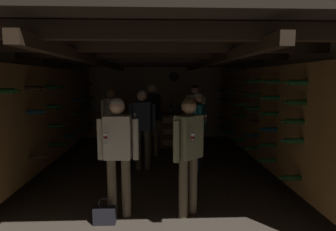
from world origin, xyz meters
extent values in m
plane|color=#473D33|center=(0.00, 0.00, 0.00)|extent=(8.40, 8.40, 0.00)
cube|color=tan|center=(0.00, 3.23, 1.18)|extent=(4.72, 0.06, 2.35)
cube|color=tan|center=(-2.33, 0.00, 1.18)|extent=(0.06, 6.40, 2.35)
cube|color=tan|center=(2.33, 0.00, 1.18)|extent=(0.06, 6.40, 2.35)
cube|color=black|center=(0.00, 0.00, 2.38)|extent=(4.72, 6.52, 0.06)
cube|color=#2D2116|center=(0.00, -2.80, 2.26)|extent=(4.60, 0.14, 0.16)
cube|color=#2D2116|center=(0.00, -1.68, 2.26)|extent=(4.60, 0.14, 0.16)
cube|color=#2D2116|center=(0.00, -0.56, 2.26)|extent=(4.60, 0.14, 0.16)
cube|color=#2D2116|center=(0.00, 0.56, 2.26)|extent=(4.60, 0.14, 0.16)
cube|color=#2D2116|center=(0.00, 1.68, 2.26)|extent=(4.60, 0.14, 0.16)
cube|color=#2D2116|center=(0.00, 2.80, 2.26)|extent=(4.60, 0.14, 0.16)
cube|color=#2D2116|center=(-1.03, 0.00, 2.15)|extent=(0.12, 6.40, 0.12)
cube|color=#2D2116|center=(1.03, 0.00, 2.15)|extent=(0.12, 6.40, 0.12)
cylinder|color=white|center=(0.55, 3.19, 1.90)|extent=(0.28, 0.02, 0.28)
cylinder|color=#2D2314|center=(0.55, 3.17, 1.90)|extent=(0.30, 0.01, 0.30)
cube|color=black|center=(0.55, 3.17, 1.90)|extent=(0.09, 0.01, 0.06)
cube|color=black|center=(0.55, 3.17, 1.90)|extent=(0.13, 0.01, 0.10)
cube|color=brown|center=(-2.14, 0.15, 1.15)|extent=(0.32, 5.50, 1.80)
cylinder|color=black|center=(-1.88, -1.04, 0.61)|extent=(0.28, 0.07, 0.07)
cylinder|color=black|center=(-1.70, -1.04, 0.61)|extent=(0.07, 0.03, 0.03)
cylinder|color=#143819|center=(-1.88, -0.24, 0.61)|extent=(0.28, 0.07, 0.07)
cylinder|color=#143819|center=(-1.70, -0.24, 0.61)|extent=(0.07, 0.03, 0.03)
cylinder|color=#0F2838|center=(-1.88, 0.54, 0.61)|extent=(0.28, 0.07, 0.07)
cylinder|color=#0F2838|center=(-1.70, 0.54, 0.61)|extent=(0.07, 0.03, 0.03)
cylinder|color=#0F2838|center=(-1.88, 1.34, 0.61)|extent=(0.28, 0.07, 0.07)
cylinder|color=#0F2838|center=(-1.70, 1.34, 0.61)|extent=(0.07, 0.03, 0.03)
cylinder|color=#0F2838|center=(-1.88, 2.11, 0.61)|extent=(0.28, 0.07, 0.07)
cylinder|color=#0F2838|center=(-1.70, 2.11, 0.61)|extent=(0.07, 0.03, 0.03)
cylinder|color=#143819|center=(-1.88, -0.25, 0.97)|extent=(0.28, 0.07, 0.07)
cylinder|color=#143819|center=(-1.70, -0.25, 0.97)|extent=(0.07, 0.03, 0.03)
cylinder|color=black|center=(-1.88, 0.54, 0.97)|extent=(0.28, 0.07, 0.07)
cylinder|color=black|center=(-1.70, 0.54, 0.97)|extent=(0.07, 0.03, 0.03)
cylinder|color=#143819|center=(-1.88, 1.33, 0.97)|extent=(0.28, 0.07, 0.07)
cylinder|color=#143819|center=(-1.70, 1.33, 0.97)|extent=(0.07, 0.03, 0.03)
cylinder|color=#194723|center=(-1.88, 2.10, 0.97)|extent=(0.28, 0.07, 0.07)
cylinder|color=#194723|center=(-1.70, 2.10, 0.97)|extent=(0.07, 0.03, 0.03)
cylinder|color=#0F2838|center=(-1.88, -1.04, 1.33)|extent=(0.28, 0.07, 0.07)
cylinder|color=#0F2838|center=(-1.70, -1.04, 1.33)|extent=(0.07, 0.03, 0.03)
cylinder|color=#143819|center=(-1.88, -0.25, 1.33)|extent=(0.28, 0.07, 0.07)
cylinder|color=#143819|center=(-1.70, -0.25, 1.33)|extent=(0.07, 0.03, 0.03)
cylinder|color=#0F2838|center=(-1.88, 1.32, 1.33)|extent=(0.28, 0.07, 0.07)
cylinder|color=#0F2838|center=(-1.70, 1.32, 1.33)|extent=(0.07, 0.03, 0.03)
cylinder|color=#143819|center=(-1.88, 2.11, 1.33)|extent=(0.28, 0.07, 0.07)
cylinder|color=#143819|center=(-1.70, 2.11, 1.33)|extent=(0.07, 0.03, 0.03)
cylinder|color=#143819|center=(-1.88, -1.83, 1.69)|extent=(0.28, 0.07, 0.07)
cylinder|color=#143819|center=(-1.70, -1.83, 1.69)|extent=(0.07, 0.03, 0.03)
cylinder|color=black|center=(-1.88, -1.04, 1.69)|extent=(0.28, 0.07, 0.07)
cylinder|color=black|center=(-1.70, -1.04, 1.69)|extent=(0.07, 0.03, 0.03)
cylinder|color=#143819|center=(-1.88, -0.25, 1.69)|extent=(0.28, 0.07, 0.07)
cylinder|color=#143819|center=(-1.70, -0.25, 1.69)|extent=(0.07, 0.03, 0.03)
cylinder|color=black|center=(-1.88, 1.33, 1.69)|extent=(0.28, 0.07, 0.07)
cylinder|color=black|center=(-1.70, 1.33, 1.69)|extent=(0.07, 0.03, 0.03)
cylinder|color=black|center=(-1.88, 2.11, 1.69)|extent=(0.28, 0.07, 0.07)
cylinder|color=black|center=(-1.70, 2.11, 1.69)|extent=(0.07, 0.03, 0.03)
cube|color=brown|center=(-1.99, 0.15, 0.43)|extent=(0.02, 5.50, 0.02)
cube|color=brown|center=(-1.99, 0.15, 0.79)|extent=(0.02, 5.50, 0.02)
cube|color=brown|center=(-1.99, 0.15, 1.15)|extent=(0.02, 5.50, 0.02)
cube|color=brown|center=(-1.99, 0.15, 1.51)|extent=(0.02, 5.50, 0.02)
cube|color=brown|center=(-1.99, 0.15, 1.87)|extent=(0.02, 5.50, 0.02)
cube|color=brown|center=(2.14, 0.15, 1.15)|extent=(0.32, 5.50, 1.80)
cylinder|color=#143819|center=(1.88, -1.83, 0.51)|extent=(0.28, 0.07, 0.07)
cylinder|color=#143819|center=(1.70, -1.83, 0.51)|extent=(0.07, 0.03, 0.03)
cylinder|color=#194723|center=(1.88, -1.04, 0.51)|extent=(0.28, 0.07, 0.07)
cylinder|color=#194723|center=(1.70, -1.04, 0.51)|extent=(0.07, 0.03, 0.03)
cylinder|color=#143819|center=(1.88, -0.25, 0.51)|extent=(0.28, 0.07, 0.07)
cylinder|color=#143819|center=(1.70, -0.25, 0.51)|extent=(0.07, 0.03, 0.03)
cylinder|color=#194723|center=(1.88, 0.53, 0.51)|extent=(0.28, 0.07, 0.07)
cylinder|color=#194723|center=(1.70, 0.53, 0.51)|extent=(0.07, 0.03, 0.03)
cylinder|color=#0F2838|center=(1.88, 1.32, 0.51)|extent=(0.28, 0.07, 0.07)
cylinder|color=#0F2838|center=(1.70, 1.32, 0.51)|extent=(0.07, 0.03, 0.03)
cylinder|color=#194723|center=(1.88, 2.12, 0.51)|extent=(0.28, 0.07, 0.07)
cylinder|color=#194723|center=(1.70, 2.12, 0.51)|extent=(0.07, 0.03, 0.03)
cylinder|color=#143819|center=(1.88, -1.04, 0.76)|extent=(0.28, 0.07, 0.07)
cylinder|color=#143819|center=(1.70, -1.04, 0.76)|extent=(0.07, 0.03, 0.03)
cylinder|color=#0F2838|center=(1.88, -0.25, 0.76)|extent=(0.28, 0.07, 0.07)
cylinder|color=#0F2838|center=(1.70, -0.25, 0.76)|extent=(0.07, 0.03, 0.03)
cylinder|color=#143819|center=(1.88, 1.34, 0.76)|extent=(0.28, 0.07, 0.07)
cylinder|color=#143819|center=(1.70, 1.34, 0.76)|extent=(0.07, 0.03, 0.03)
cylinder|color=#143819|center=(1.88, 2.11, 0.76)|extent=(0.28, 0.07, 0.07)
cylinder|color=#143819|center=(1.70, 2.11, 0.76)|extent=(0.07, 0.03, 0.03)
cylinder|color=#194723|center=(1.88, -1.82, 1.02)|extent=(0.28, 0.07, 0.07)
cylinder|color=#194723|center=(1.70, -1.82, 1.02)|extent=(0.07, 0.03, 0.03)
cylinder|color=#0F2838|center=(1.88, -1.02, 1.02)|extent=(0.28, 0.07, 0.07)
cylinder|color=#0F2838|center=(1.70, -1.02, 1.02)|extent=(0.07, 0.03, 0.03)
cylinder|color=black|center=(1.88, -0.23, 1.02)|extent=(0.28, 0.07, 0.07)
cylinder|color=black|center=(1.70, -0.23, 1.02)|extent=(0.07, 0.03, 0.03)
cylinder|color=#143819|center=(1.88, 0.53, 1.02)|extent=(0.28, 0.07, 0.07)
cylinder|color=#143819|center=(1.70, 0.53, 1.02)|extent=(0.07, 0.03, 0.03)
cylinder|color=#143819|center=(1.88, -1.80, 1.28)|extent=(0.28, 0.07, 0.07)
cylinder|color=#143819|center=(1.70, -1.80, 1.28)|extent=(0.07, 0.03, 0.03)
cylinder|color=#143819|center=(1.88, -1.03, 1.28)|extent=(0.28, 0.07, 0.07)
cylinder|color=#143819|center=(1.70, -1.03, 1.28)|extent=(0.07, 0.03, 0.03)
cylinder|color=#143819|center=(1.88, -0.25, 1.28)|extent=(0.28, 0.07, 0.07)
cylinder|color=#143819|center=(1.70, -0.25, 1.28)|extent=(0.07, 0.03, 0.03)
cylinder|color=#194723|center=(1.88, 0.53, 1.28)|extent=(0.28, 0.07, 0.07)
cylinder|color=#194723|center=(1.70, 0.53, 1.28)|extent=(0.07, 0.03, 0.03)
cylinder|color=black|center=(1.88, 1.34, 1.28)|extent=(0.28, 0.07, 0.07)
cylinder|color=black|center=(1.70, 1.34, 1.28)|extent=(0.07, 0.03, 0.03)
cylinder|color=#143819|center=(1.88, 2.12, 1.28)|extent=(0.28, 0.07, 0.07)
cylinder|color=#143819|center=(1.70, 2.12, 1.28)|extent=(0.07, 0.03, 0.03)
cylinder|color=#143819|center=(1.88, -1.82, 1.54)|extent=(0.28, 0.07, 0.07)
cylinder|color=#143819|center=(1.70, -1.82, 1.54)|extent=(0.07, 0.03, 0.03)
cylinder|color=#194723|center=(1.88, -1.03, 1.54)|extent=(0.28, 0.07, 0.07)
cylinder|color=#194723|center=(1.70, -1.03, 1.54)|extent=(0.07, 0.03, 0.03)
cylinder|color=#143819|center=(1.88, -0.23, 1.54)|extent=(0.28, 0.07, 0.07)
cylinder|color=#143819|center=(1.70, -0.23, 1.54)|extent=(0.07, 0.03, 0.03)
cylinder|color=black|center=(1.88, 0.56, 1.54)|extent=(0.28, 0.07, 0.07)
cylinder|color=black|center=(1.70, 0.56, 1.54)|extent=(0.07, 0.03, 0.03)
cylinder|color=#143819|center=(1.88, 1.32, 1.54)|extent=(0.28, 0.07, 0.07)
cylinder|color=#143819|center=(1.70, 1.32, 1.54)|extent=(0.07, 0.03, 0.03)
cylinder|color=#0F2838|center=(1.88, 2.13, 1.54)|extent=(0.28, 0.07, 0.07)
cylinder|color=#0F2838|center=(1.70, 2.13, 1.54)|extent=(0.07, 0.03, 0.03)
cylinder|color=#194723|center=(1.88, -1.82, 1.79)|extent=(0.28, 0.07, 0.07)
cylinder|color=#194723|center=(1.70, -1.82, 1.79)|extent=(0.07, 0.03, 0.03)
cylinder|color=#194723|center=(1.88, -1.03, 1.79)|extent=(0.28, 0.07, 0.07)
cylinder|color=#194723|center=(1.70, -1.03, 1.79)|extent=(0.07, 0.03, 0.03)
cylinder|color=#194723|center=(1.88, -0.24, 1.79)|extent=(0.28, 0.07, 0.07)
cylinder|color=#194723|center=(1.70, -0.24, 1.79)|extent=(0.07, 0.03, 0.03)
cylinder|color=black|center=(1.88, 0.53, 1.79)|extent=(0.28, 0.07, 0.07)
cylinder|color=black|center=(1.70, 0.53, 1.79)|extent=(0.07, 0.03, 0.03)
cylinder|color=black|center=(1.88, 1.33, 1.79)|extent=(0.28, 0.07, 0.07)
cylinder|color=black|center=(1.70, 1.33, 1.79)|extent=(0.07, 0.03, 0.03)
cube|color=brown|center=(1.99, 0.15, 0.38)|extent=(0.02, 5.50, 0.02)
cube|color=brown|center=(1.99, 0.15, 0.64)|extent=(0.02, 5.50, 0.02)
cube|color=brown|center=(1.99, 0.15, 0.89)|extent=(0.02, 5.50, 0.02)
cube|color=brown|center=(1.99, 0.15, 1.15)|extent=(0.02, 5.50, 0.02)
cube|color=brown|center=(1.99, 0.15, 1.41)|extent=(0.02, 5.50, 0.02)
cube|color=brown|center=(1.99, 0.15, 1.66)|extent=(0.02, 5.50, 0.02)
cube|color=brown|center=(1.99, 0.15, 1.92)|extent=(0.02, 5.50, 0.02)
cube|color=brown|center=(0.35, 1.95, 0.15)|extent=(0.52, 0.34, 0.30)
cube|color=beige|center=(0.35, 1.78, 0.15)|extent=(0.31, 0.01, 0.13)
cube|color=brown|center=(0.35, 1.95, 0.45)|extent=(0.52, 0.34, 0.30)
cube|color=beige|center=(0.35, 1.78, 0.45)|extent=(0.31, 0.01, 0.13)
cube|color=brown|center=(0.35, 1.95, 0.75)|extent=(0.52, 0.34, 0.30)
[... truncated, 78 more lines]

